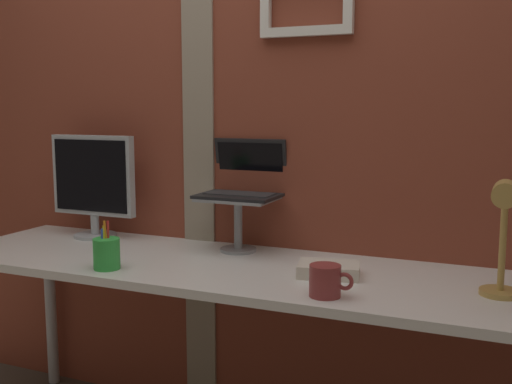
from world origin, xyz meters
The scene contains 9 objects.
brick_wall_back centered at (0.00, 0.41, 1.17)m, with size 3.69×0.16×2.35m.
desk centered at (0.10, 0.04, 0.68)m, with size 2.34×0.63×0.74m.
monitor centered at (-0.69, 0.23, 0.99)m, with size 0.40×0.18×0.43m.
laptop_stand centered at (-0.01, 0.23, 0.89)m, with size 0.28×0.22×0.21m.
laptop centered at (-0.01, 0.29, 1.01)m, with size 0.30×0.25×0.22m.
desk_lamp centered at (0.93, -0.02, 0.96)m, with size 0.12×0.20×0.35m.
pen_cup centered at (-0.32, -0.18, 0.80)m, with size 0.09×0.09×0.17m.
coffee_mug centered at (0.46, -0.18, 0.79)m, with size 0.13×0.09×0.09m.
paper_clutter_stack centered at (0.41, 0.04, 0.76)m, with size 0.20×0.14×0.04m, color silver.
Camera 1 is at (0.96, -1.86, 1.30)m, focal length 42.96 mm.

